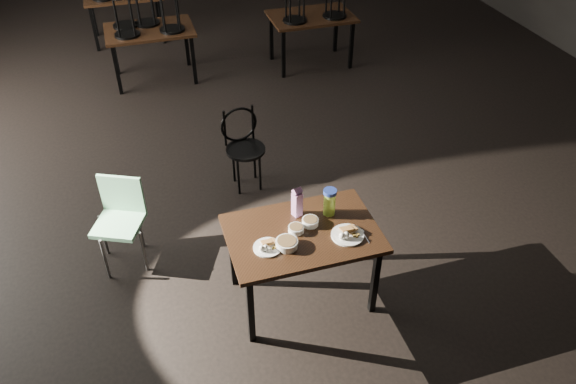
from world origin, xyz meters
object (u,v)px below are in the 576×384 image
object	(u,v)px
bentwood_chair	(243,142)
school_chair	(120,215)
water_bottle	(330,202)
main_table	(303,239)
juice_carton	(297,203)

from	to	relation	value
bentwood_chair	school_chair	size ratio (longest dim) A/B	1.03
bentwood_chair	water_bottle	bearing A→B (deg)	-84.32
main_table	water_bottle	size ratio (longest dim) A/B	5.04
main_table	water_bottle	xyz separation A→B (m)	(0.28, 0.15, 0.20)
water_bottle	school_chair	xyz separation A→B (m)	(-1.67, 0.78, -0.36)
main_table	bentwood_chair	xyz separation A→B (m)	(-0.08, 1.75, -0.15)
juice_carton	main_table	bearing A→B (deg)	-95.17
main_table	juice_carton	distance (m)	0.30
main_table	water_bottle	world-z (taller)	water_bottle
main_table	water_bottle	bearing A→B (deg)	29.15
main_table	juice_carton	size ratio (longest dim) A/B	4.34
bentwood_chair	main_table	bearing A→B (deg)	-94.28
water_bottle	juice_carton	bearing A→B (deg)	167.36
juice_carton	bentwood_chair	size ratio (longest dim) A/B	0.32
juice_carton	water_bottle	distance (m)	0.26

